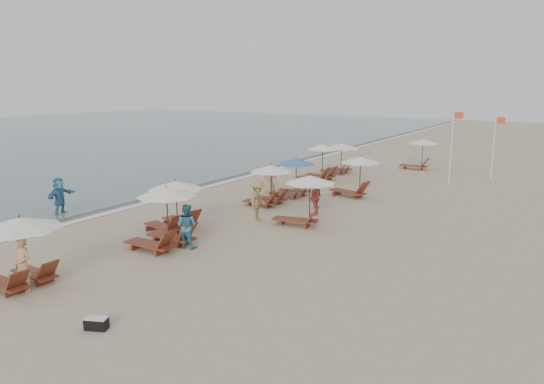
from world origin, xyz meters
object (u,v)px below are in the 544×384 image
Objects in this scene: lounger_station_4 at (293,177)px; lounger_station_5 at (319,165)px; inland_station_2 at (419,151)px; beachgoer_far_a at (316,197)px; lounger_station_6 at (339,156)px; lounger_station_3 at (268,183)px; lounger_station_2 at (173,204)px; waterline_walker at (60,196)px; flag_pole_near at (452,144)px; beachgoer_mid_b at (258,201)px; beachgoer_mid_a at (187,226)px; lounger_station_1 at (163,219)px; inland_station_0 at (304,195)px; beachgoer_far_b at (270,179)px; inland_station_1 at (355,173)px; lounger_station_0 at (20,247)px; duffel_bag at (96,323)px; beachgoer_near at (23,264)px.

lounger_station_4 is 0.97× the size of lounger_station_5.
inland_station_2 is 15.73m from beachgoer_far_a.
lounger_station_4 reaches higher than lounger_station_6.
lounger_station_3 is 0.96× the size of lounger_station_5.
lounger_station_2 is 1.46× the size of waterline_walker.
beachgoer_far_a is 11.45m from flag_pole_near.
beachgoer_mid_b is at bearing -65.47° from lounger_station_3.
inland_station_2 reaches higher than beachgoer_mid_a.
lounger_station_2 is at bearing 135.19° from beachgoer_mid_b.
lounger_station_1 is 1.40× the size of beachgoer_mid_b.
inland_station_0 reaches higher than beachgoer_far_a.
beachgoer_far_a is (1.72, 2.31, -0.07)m from beachgoer_mid_b.
lounger_station_6 is 8.12m from beachgoer_far_b.
lounger_station_6 is 0.95× the size of inland_station_0.
beachgoer_mid_b is (0.88, 5.07, -0.19)m from lounger_station_1.
waterline_walker is at bearing -12.34° from beachgoer_mid_a.
inland_station_1 is at bearing 78.25° from lounger_station_1.
lounger_station_4 is at bearing 87.30° from lounger_station_3.
inland_station_0 is (2.96, 5.54, 0.24)m from lounger_station_1.
lounger_station_5 is 0.89× the size of inland_station_1.
lounger_station_0 is 0.99× the size of lounger_station_5.
beachgoer_far_a is (2.89, -2.85, -0.25)m from lounger_station_4.
inland_station_1 is at bearing 92.13° from duffel_bag.
beachgoer_mid_b is at bearing -78.01° from lounger_station_5.
lounger_station_2 is at bearing -90.37° from lounger_station_5.
flag_pole_near reaches higher than duffel_bag.
lounger_station_3 is 1.34× the size of waterline_walker.
beachgoer_near is (0.72, -23.54, -0.38)m from lounger_station_6.
waterline_walker is at bearing -132.45° from inland_station_1.
beachgoer_far_a is at bearing 92.57° from duffel_bag.
inland_station_0 is 1.61× the size of beachgoer_mid_a.
inland_station_2 is 18.14m from beachgoer_mid_b.
lounger_station_3 is 1.30× the size of beachgoer_mid_b.
beachgoer_mid_b is (-2.08, -0.47, -0.43)m from inland_station_0.
lounger_station_4 is (0.11, 2.33, -0.02)m from lounger_station_3.
lounger_station_3 reaches higher than beachgoer_far_a.
lounger_station_0 is at bearing 160.66° from beachgoer_mid_b.
beachgoer_far_a is at bearing 70.63° from lounger_station_1.
inland_station_2 is at bearing 124.14° from flag_pole_near.
lounger_station_1 is 0.93× the size of inland_station_1.
inland_station_1 is at bearing -58.51° from lounger_station_6.
beachgoer_mid_a is 0.99× the size of beachgoer_far_a.
flag_pole_near reaches higher than waterline_walker.
beachgoer_far_b is at bearing -110.07° from inland_station_2.
lounger_station_3 is at bearing 87.63° from lounger_station_0.
lounger_station_6 is 0.55× the size of flag_pole_near.
inland_station_0 and inland_station_2 have the same top height.
lounger_station_0 is at bearing -89.10° from lounger_station_5.
beachgoer_mid_a is 4.57m from beachgoer_mid_b.
waterline_walker is (-7.26, -6.94, -0.23)m from lounger_station_3.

